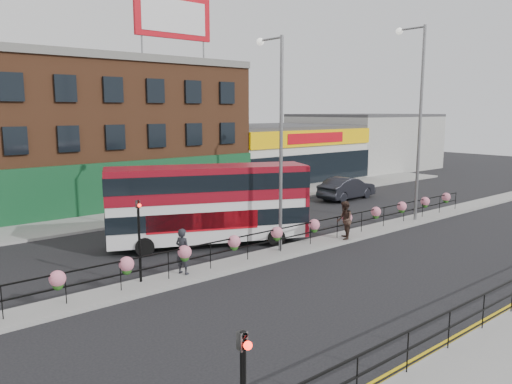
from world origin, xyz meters
TOP-DOWN VIEW (x-y plane):
  - ground at (0.00, 0.00)m, footprint 120.00×120.00m
  - north_pavement at (0.00, 12.00)m, footprint 60.00×4.00m
  - median at (0.00, 0.00)m, footprint 60.00×1.60m
  - yellow_line_inner at (0.00, -9.70)m, footprint 60.00×0.10m
  - yellow_line_outer at (0.00, -9.88)m, footprint 60.00×0.10m
  - brick_building at (-4.00, 19.96)m, footprint 25.00×12.21m
  - supermarket at (16.00, 19.90)m, footprint 15.00×12.25m
  - warehouse_east at (30.75, 20.00)m, footprint 14.50×12.00m
  - billboard at (2.50, 14.99)m, footprint 6.00×0.29m
  - median_railing at (-0.00, 0.00)m, footprint 30.04×0.56m
  - south_railing at (-2.00, -10.10)m, footprint 20.04×0.05m
  - double_decker_bus at (-2.61, 3.52)m, footprint 9.99×6.16m
  - car at (12.95, 7.66)m, footprint 2.49×5.40m
  - pedestrian_a at (-6.24, 0.15)m, footprint 0.96×0.87m
  - pedestrian_b at (3.06, -0.41)m, footprint 1.71×1.71m
  - lamp_column_west at (-0.88, 0.41)m, footprint 0.35×1.73m
  - lamp_column_east at (9.98, 0.15)m, footprint 0.41×2.01m
  - traffic_light_median at (-8.00, 0.39)m, footprint 0.15×0.28m

SIDE VIEW (x-z plane):
  - ground at x=0.00m, z-range 0.00..0.00m
  - yellow_line_inner at x=0.00m, z-range 0.00..0.01m
  - yellow_line_outer at x=0.00m, z-range 0.00..0.01m
  - north_pavement at x=0.00m, z-range 0.00..0.15m
  - median at x=0.00m, z-range 0.00..0.15m
  - car at x=12.95m, z-range 0.00..1.70m
  - south_railing at x=-2.00m, z-range 0.40..1.52m
  - median_railing at x=0.00m, z-range 0.43..1.66m
  - pedestrian_a at x=-6.24m, z-range 0.15..2.04m
  - pedestrian_b at x=3.06m, z-range 0.15..2.13m
  - double_decker_bus at x=-2.61m, z-range 0.46..4.46m
  - traffic_light_median at x=-8.00m, z-range 0.64..4.29m
  - supermarket at x=16.00m, z-range 0.00..5.30m
  - warehouse_east at x=30.75m, z-range 0.00..6.30m
  - brick_building at x=-4.00m, z-range -0.02..10.28m
  - lamp_column_west at x=-0.88m, z-range 1.06..10.94m
  - lamp_column_east at x=9.98m, z-range 1.21..12.64m
  - billboard at x=2.50m, z-range 10.98..15.38m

